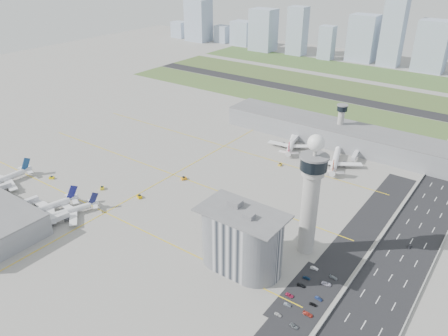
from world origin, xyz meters
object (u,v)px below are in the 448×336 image
Objects in this scene: tug_5 at (312,159)px; airplane_far_b at (336,157)px; secondary_tower at (341,121)px; car_lot_10 at (326,284)px; jet_bridge_near_2 at (45,225)px; car_lot_5 at (314,268)px; tug_1 at (102,188)px; car_lot_8 at (313,304)px; tug_2 at (139,196)px; car_lot_0 at (278,314)px; car_lot_7 at (308,314)px; jet_bridge_far_1 at (356,154)px; car_lot_4 at (307,278)px; airplane_near_c at (66,208)px; tug_4 at (280,164)px; car_hw_1 at (409,247)px; jet_bridge_far_0 at (297,138)px; car_lot_11 at (334,277)px; admin_building at (242,240)px; car_lot_1 at (287,305)px; car_lot_3 at (301,285)px; car_lot_9 at (319,299)px; airplane_far_a at (292,140)px; airplane_near_b at (41,205)px; control_tower at (311,191)px; tug_0 at (52,178)px; car_lot_2 at (290,295)px; jet_bridge_near_1 at (15,208)px.

airplane_far_b is at bearing -121.82° from tug_5.
car_lot_10 is at bearing -68.79° from secondary_tower.
car_lot_5 is at bearing -57.12° from jet_bridge_near_2.
tug_1 reaches higher than car_lot_8.
secondary_tower is 170.21m from tug_2.
car_lot_0 is 0.73× the size of car_lot_7.
tug_5 is 155.03m from car_lot_7.
jet_bridge_far_1 is 163.32m from car_lot_8.
tug_5 is 0.98× the size of car_lot_4.
car_lot_10 is (40.25, -142.41, -2.22)m from jet_bridge_far_1.
jet_bridge_near_2 is at bearing 28.45° from airplane_near_c.
airplane_far_b is (99.32, 155.78, 1.11)m from airplane_near_c.
jet_bridge_near_2 is 49.73m from tug_1.
car_hw_1 is (102.71, -44.42, -0.31)m from tug_4.
car_lot_11 is at bearing 23.77° from jet_bridge_far_0.
admin_building reaches higher than secondary_tower.
car_lot_1 is 0.86× the size of car_lot_11.
tug_4 is 124.83m from car_lot_10.
jet_bridge_far_0 is at bearing -78.53° from tug_4.
jet_bridge_far_1 is at bearing -39.29° from secondary_tower.
tug_5 is 131.92m from car_lot_4.
airplane_near_c is at bearing -27.77° from jet_bridge_far_0.
car_lot_3 is at bearing 105.51° from tug_2.
car_lot_1 is 14.82m from car_lot_9.
secondary_tower is 32.60m from jet_bridge_far_1.
airplane_far_a reaches higher than car_lot_9.
car_lot_7 is 6.61m from car_lot_8.
jet_bridge_far_1 is 3.13× the size of car_lot_7.
car_lot_3 is at bearing -114.60° from car_hw_1.
secondary_tower is at bearing 8.09° from car_lot_4.
tug_4 is 134.23m from car_lot_9.
jet_bridge_far_0 is at bearing 173.71° from airplane_near_b.
admin_building is 47.15m from car_lot_11.
tug_4 is at bearing 35.87° from car_lot_7.
control_tower is at bearing 18.42° from car_lot_4.
car_lot_7 is 1.29× the size of car_lot_9.
admin_building is 35.61m from car_lot_4.
airplane_far_b is (14.43, -39.72, -12.47)m from secondary_tower.
airplane_far_a is 148.16m from tug_1.
airplane_far_b is 14.24× the size of tug_0.
jet_bridge_near_2 is 139.13m from car_lot_2.
jet_bridge_near_1 reaches higher than car_hw_1.
car_lot_1 is at bearing -73.56° from secondary_tower.
car_lot_1 is at bearing -68.38° from jet_bridge_near_2.
control_tower reaches higher than car_lot_1.
car_lot_4 is (78.79, -131.43, -5.47)m from airplane_far_a.
tug_4 is at bearing 110.08° from airplane_far_b.
car_lot_4 is (30.92, -144.20, -2.24)m from jet_bridge_far_1.
airplane_far_a is at bearing 38.66° from car_lot_11.
car_lot_9 is at bearing 126.19° from tug_1.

